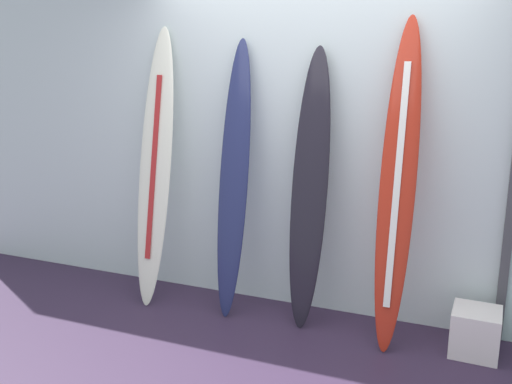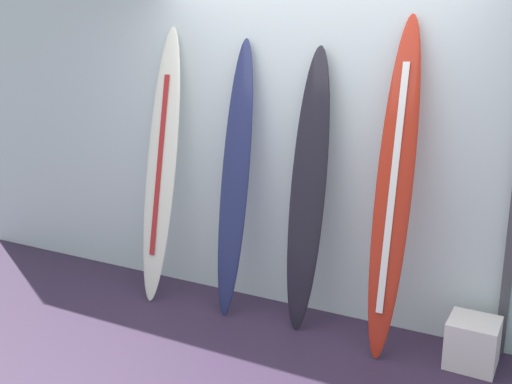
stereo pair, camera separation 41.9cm
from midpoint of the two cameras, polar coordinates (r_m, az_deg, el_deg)
wall_back at (r=4.30m, az=9.04°, el=6.26°), size 7.20×0.20×2.80m
surfboard_ivory at (r=4.56m, az=-6.84°, el=2.40°), size 0.28×0.51×2.15m
surfboard_navy at (r=4.26m, az=0.70°, el=1.07°), size 0.24×0.46×2.06m
surfboard_charcoal at (r=4.05m, az=8.15°, el=0.06°), size 0.27×0.40×2.00m
surfboard_crimson at (r=3.82m, az=16.63°, el=0.05°), size 0.24×0.53×2.20m
display_block_left at (r=4.08m, az=23.63°, el=-13.65°), size 0.31×0.31×0.31m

